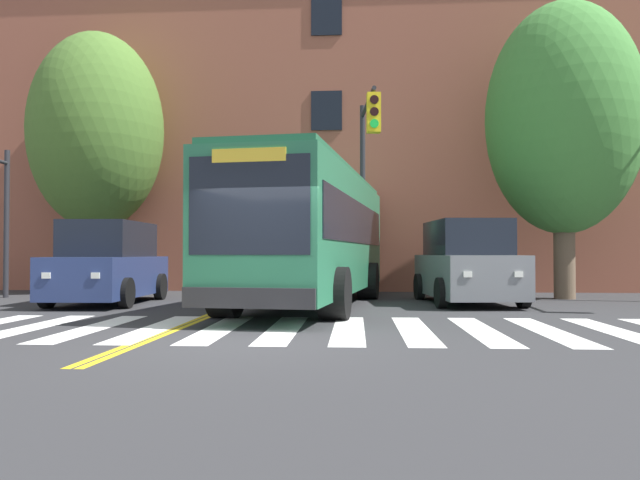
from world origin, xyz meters
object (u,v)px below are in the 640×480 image
object	(u,v)px
car_grey_far_lane	(467,264)
car_black_behind_bus	(366,265)
car_navy_near_lane	(109,265)
traffic_light_overhead	(367,161)
street_tree_curbside_small	(96,132)
street_tree_curbside_large	(563,119)
city_bus	(312,233)

from	to	relation	value
car_grey_far_lane	car_black_behind_bus	size ratio (longest dim) A/B	1.07
car_navy_near_lane	traffic_light_overhead	world-z (taller)	traffic_light_overhead
traffic_light_overhead	street_tree_curbside_small	bearing A→B (deg)	160.26
car_black_behind_bus	street_tree_curbside_large	bearing A→B (deg)	-50.43
city_bus	street_tree_curbside_large	xyz separation A→B (m)	(7.28, 2.94, 3.50)
city_bus	car_navy_near_lane	distance (m)	5.61
street_tree_curbside_large	traffic_light_overhead	bearing A→B (deg)	-164.56
city_bus	street_tree_curbside_large	size ratio (longest dim) A/B	1.27
car_grey_far_lane	street_tree_curbside_small	world-z (taller)	street_tree_curbside_small
car_navy_near_lane	street_tree_curbside_large	distance (m)	13.80
city_bus	traffic_light_overhead	world-z (taller)	traffic_light_overhead
city_bus	car_grey_far_lane	xyz separation A→B (m)	(4.10, 0.96, -0.82)
car_grey_far_lane	street_tree_curbside_large	world-z (taller)	street_tree_curbside_large
car_navy_near_lane	car_grey_far_lane	size ratio (longest dim) A/B	1.01
car_grey_far_lane	street_tree_curbside_large	xyz separation A→B (m)	(3.17, 1.98, 4.32)
car_navy_near_lane	street_tree_curbside_large	xyz separation A→B (m)	(12.82, 2.73, 4.33)
car_navy_near_lane	street_tree_curbside_large	size ratio (longest dim) A/B	0.55
city_bus	street_tree_curbside_small	world-z (taller)	street_tree_curbside_small
car_grey_far_lane	street_tree_curbside_small	bearing A→B (deg)	162.86
car_black_behind_bus	street_tree_curbside_small	size ratio (longest dim) A/B	0.50
city_bus	street_tree_curbside_large	bearing A→B (deg)	21.99
car_grey_far_lane	car_black_behind_bus	bearing A→B (deg)	106.70
car_navy_near_lane	street_tree_curbside_small	size ratio (longest dim) A/B	0.54
traffic_light_overhead	street_tree_curbside_large	size ratio (longest dim) A/B	0.65
city_bus	car_navy_near_lane	size ratio (longest dim) A/B	2.31
car_navy_near_lane	car_grey_far_lane	bearing A→B (deg)	4.47
car_navy_near_lane	car_grey_far_lane	distance (m)	9.67
car_black_behind_bus	street_tree_curbside_large	xyz separation A→B (m)	(5.91, -7.16, 4.53)
car_black_behind_bus	city_bus	bearing A→B (deg)	-97.68
car_grey_far_lane	city_bus	bearing A→B (deg)	-166.81
city_bus	traffic_light_overhead	distance (m)	2.83
car_navy_near_lane	car_black_behind_bus	size ratio (longest dim) A/B	1.08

